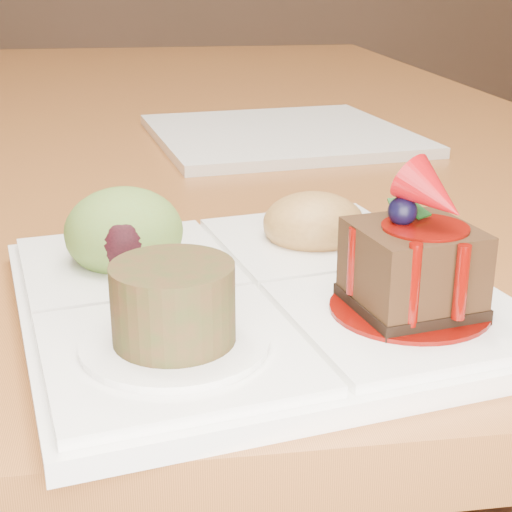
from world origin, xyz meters
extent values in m
cube|color=#9F5A29|center=(0.00, 0.00, 0.73)|extent=(1.00, 1.80, 0.04)
cylinder|color=#9F5A29|center=(-0.44, 0.84, 0.35)|extent=(0.06, 0.06, 0.71)
cylinder|color=#9F5A29|center=(0.44, 0.84, 0.35)|extent=(0.06, 0.06, 0.71)
cube|color=white|center=(0.00, -0.75, 0.76)|extent=(0.32, 0.32, 0.01)
cube|color=white|center=(0.08, -0.80, 0.77)|extent=(0.15, 0.15, 0.01)
cube|color=white|center=(-0.05, -0.83, 0.77)|extent=(0.15, 0.15, 0.01)
cube|color=white|center=(-0.08, -0.70, 0.77)|extent=(0.15, 0.15, 0.01)
cube|color=white|center=(0.05, -0.67, 0.77)|extent=(0.15, 0.15, 0.01)
cylinder|color=#5A0703|center=(0.08, -0.80, 0.77)|extent=(0.09, 0.09, 0.00)
cube|color=black|center=(0.08, -0.80, 0.77)|extent=(0.07, 0.07, 0.01)
cube|color=#321E0D|center=(0.08, -0.80, 0.80)|extent=(0.07, 0.07, 0.04)
cylinder|color=#5A0703|center=(0.08, -0.80, 0.82)|extent=(0.05, 0.05, 0.00)
sphere|color=black|center=(0.07, -0.80, 0.82)|extent=(0.02, 0.02, 0.02)
cone|color=#95090D|center=(0.08, -0.81, 0.84)|extent=(0.05, 0.05, 0.04)
cube|color=#0F3F11|center=(0.08, -0.79, 0.82)|extent=(0.02, 0.02, 0.01)
cube|color=#0F3F11|center=(0.07, -0.79, 0.82)|extent=(0.01, 0.02, 0.01)
cylinder|color=#5A0703|center=(0.07, -0.83, 0.80)|extent=(0.01, 0.01, 0.04)
cylinder|color=#5A0703|center=(0.09, -0.83, 0.80)|extent=(0.01, 0.01, 0.04)
cylinder|color=#5A0703|center=(0.05, -0.80, 0.80)|extent=(0.01, 0.01, 0.04)
cylinder|color=white|center=(-0.05, -0.83, 0.77)|extent=(0.10, 0.10, 0.00)
cylinder|color=#492314|center=(-0.05, -0.83, 0.79)|extent=(0.06, 0.06, 0.04)
cylinder|color=#4A2710|center=(-0.05, -0.83, 0.81)|extent=(0.05, 0.05, 0.00)
ellipsoid|color=#537B32|center=(-0.08, -0.70, 0.79)|extent=(0.08, 0.08, 0.06)
ellipsoid|color=black|center=(-0.08, -0.72, 0.79)|extent=(0.04, 0.03, 0.03)
ellipsoid|color=#B0803F|center=(0.05, -0.67, 0.78)|extent=(0.07, 0.07, 0.04)
cube|color=#CE4C0F|center=(0.07, -0.67, 0.78)|extent=(0.02, 0.02, 0.02)
cube|color=#587A1A|center=(0.06, -0.65, 0.78)|extent=(0.02, 0.02, 0.02)
cube|color=#CE4C0F|center=(0.04, -0.66, 0.78)|extent=(0.02, 0.02, 0.01)
cube|color=#587A1A|center=(0.04, -0.68, 0.78)|extent=(0.02, 0.02, 0.02)
cube|color=#CE4C0F|center=(0.05, -0.68, 0.78)|extent=(0.02, 0.02, 0.02)
cube|color=#587A1A|center=(0.06, -0.68, 0.78)|extent=(0.02, 0.02, 0.02)
cube|color=white|center=(0.10, -0.26, 0.76)|extent=(0.33, 0.33, 0.01)
camera|label=1|loc=(-0.06, -1.18, 0.95)|focal=55.00mm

